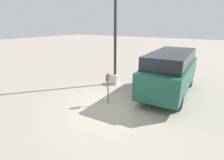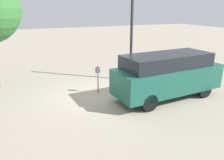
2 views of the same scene
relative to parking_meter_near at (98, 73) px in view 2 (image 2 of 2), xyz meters
name	(u,v)px [view 2 (image 2 of 2)]	position (x,y,z in m)	size (l,w,h in m)	color
ground_plane	(98,96)	(-0.15, -0.38, -1.03)	(80.00, 80.00, 0.00)	gray
parking_meter_near	(98,73)	(0.00, 0.00, 0.00)	(0.21, 0.12, 1.40)	#4C4C4C
lamp_post	(131,50)	(2.51, 1.21, 0.75)	(0.44, 0.44, 5.66)	beige
parked_van	(168,74)	(2.73, -1.88, 0.13)	(5.27, 2.04, 2.12)	#195142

